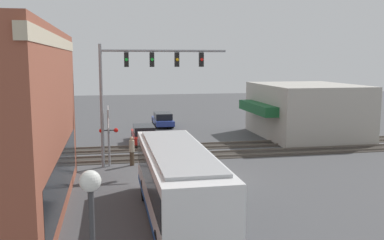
# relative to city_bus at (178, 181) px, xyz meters

# --- Properties ---
(ground_plane) EXTENTS (120.00, 120.00, 0.00)m
(ground_plane) POSITION_rel_city_bus_xyz_m (5.75, -2.80, -1.70)
(ground_plane) COLOR #4C4C4F
(shop_building) EXTENTS (9.75, 8.94, 4.57)m
(shop_building) POSITION_rel_city_bus_xyz_m (17.56, -14.11, 0.59)
(shop_building) COLOR #B2ADA3
(shop_building) RESTS_ON ground
(city_bus) EXTENTS (10.19, 2.59, 3.09)m
(city_bus) POSITION_rel_city_bus_xyz_m (0.00, 0.00, 0.00)
(city_bus) COLOR white
(city_bus) RESTS_ON ground
(traffic_signal_gantry) EXTENTS (0.42, 7.94, 7.63)m
(traffic_signal_gantry) POSITION_rel_city_bus_xyz_m (9.83, 0.67, 4.05)
(traffic_signal_gantry) COLOR gray
(traffic_signal_gantry) RESTS_ON ground
(crossing_signal) EXTENTS (1.41, 1.18, 3.81)m
(crossing_signal) POSITION_rel_city_bus_xyz_m (9.93, 2.76, 0.59)
(crossing_signal) COLOR gray
(crossing_signal) RESTS_ON ground
(rail_track_near) EXTENTS (2.60, 60.00, 0.15)m
(rail_track_near) POSITION_rel_city_bus_xyz_m (11.75, -2.80, -1.68)
(rail_track_near) COLOR #332D28
(rail_track_near) RESTS_ON ground
(rail_track_far) EXTENTS (2.60, 60.00, 0.15)m
(rail_track_far) POSITION_rel_city_bus_xyz_m (14.95, -2.80, -1.68)
(rail_track_far) COLOR #332D28
(rail_track_far) RESTS_ON ground
(parked_car_red) EXTENTS (4.71, 1.82, 1.43)m
(parked_car_red) POSITION_rel_city_bus_xyz_m (17.29, -0.00, -1.03)
(parked_car_red) COLOR #B21E19
(parked_car_red) RESTS_ON ground
(parked_car_blue) EXTENTS (4.68, 1.82, 1.39)m
(parked_car_blue) POSITION_rel_city_bus_xyz_m (25.69, -2.60, -1.05)
(parked_car_blue) COLOR navy
(parked_car_blue) RESTS_ON ground
(pedestrian_at_crossing) EXTENTS (0.34, 0.34, 1.86)m
(pedestrian_at_crossing) POSITION_rel_city_bus_xyz_m (9.90, 1.35, -0.75)
(pedestrian_at_crossing) COLOR #473828
(pedestrian_at_crossing) RESTS_ON ground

